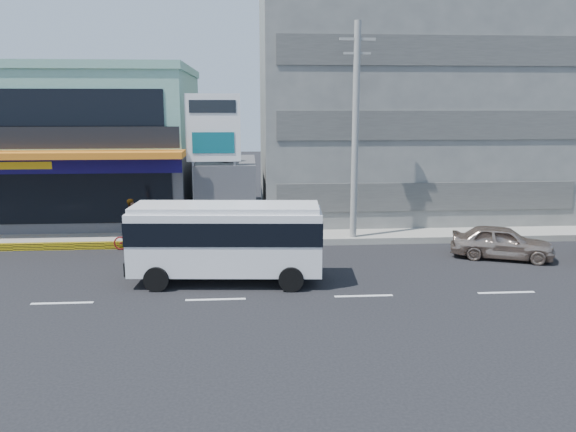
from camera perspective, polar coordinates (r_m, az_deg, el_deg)
The scene contains 11 objects.
ground at distance 19.06m, azimuth -7.36°, elevation -8.42°, with size 120.00×120.00×0.00m, color black.
sidewalk at distance 28.39m, azimuth 3.84°, elevation -1.46°, with size 70.00×5.00×0.30m, color gray.
shop_building at distance 33.24m, azimuth -20.15°, elevation 6.46°, with size 12.40×11.70×8.00m.
concrete_building at distance 34.09m, azimuth 11.25°, elevation 12.08°, with size 16.00×12.00×14.00m, color gray.
gap_structure at distance 30.30m, azimuth -6.18°, elevation 2.39°, with size 3.00×6.00×3.50m, color #444449.
satellite_dish at distance 29.08m, azimuth -6.33°, elevation 5.64°, with size 1.50×1.50×0.15m, color slate.
billboard at distance 27.21m, azimuth -7.60°, elevation 8.09°, with size 2.60×0.18×6.90m.
utility_pole_near at distance 25.81m, azimuth 6.86°, elevation 8.43°, with size 1.60×0.30×10.00m.
minibus at distance 20.40m, azimuth -6.28°, elevation -2.05°, with size 7.02×2.83×2.88m.
sedan at distance 25.29m, azimuth 20.91°, elevation -2.48°, with size 1.66×4.14×1.41m, color tan.
motorcycle_rider at distance 25.87m, azimuth -15.44°, elevation -1.70°, with size 1.86×0.80×2.32m.
Camera 1 is at (1.16, -17.92, 6.39)m, focal length 35.00 mm.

